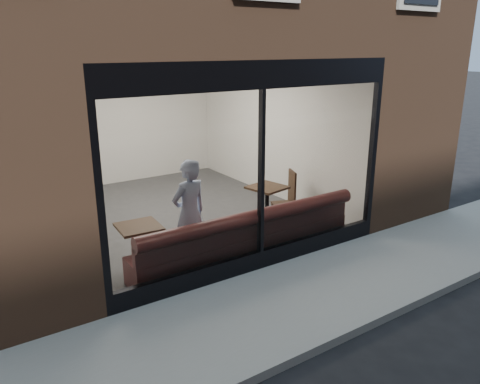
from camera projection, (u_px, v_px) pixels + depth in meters
ground at (357, 330)px, 5.83m from camera, size 120.00×120.00×0.00m
sidewalk_near at (304, 295)px, 6.62m from camera, size 40.00×2.00×0.01m
kerb_near at (360, 327)px, 5.78m from camera, size 40.00×0.10×0.12m
host_building_pier_right at (244, 110)px, 13.69m from camera, size 2.50×12.00×3.20m
host_building_backfill at (85, 108)px, 14.07m from camera, size 5.00×6.00×3.20m
cafe_floor at (177, 214)px, 9.79m from camera, size 6.00×6.00×0.00m
cafe_ceiling at (170, 57)px, 8.84m from camera, size 6.00×6.00×0.00m
cafe_wall_back at (120, 121)px, 11.69m from camera, size 5.00×0.00×5.00m
cafe_wall_left at (42, 155)px, 7.99m from camera, size 0.00×6.00×6.00m
cafe_wall_right at (273, 128)px, 10.64m from camera, size 0.00×6.00×6.00m
storefront_kick at (260, 259)px, 7.41m from camera, size 5.00×0.10×0.30m
storefront_header at (263, 74)px, 6.56m from camera, size 5.00×0.10×0.40m
storefront_mullion at (261, 174)px, 6.99m from camera, size 0.06×0.10×2.50m
storefront_glass at (262, 175)px, 6.97m from camera, size 4.80×0.00×4.80m
banquette at (246, 246)px, 7.71m from camera, size 4.00×0.55×0.45m
person at (189, 214)px, 7.32m from camera, size 0.70×0.53×1.75m
cafe_table_left at (139, 227)px, 7.14m from camera, size 0.67×0.67×0.04m
cafe_table_right at (267, 187)px, 9.13m from camera, size 0.77×0.77×0.04m
cafe_chair_right at (283, 204)px, 9.70m from camera, size 0.53×0.53×0.04m
wall_poster at (63, 181)px, 7.14m from camera, size 0.02×0.65×0.87m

